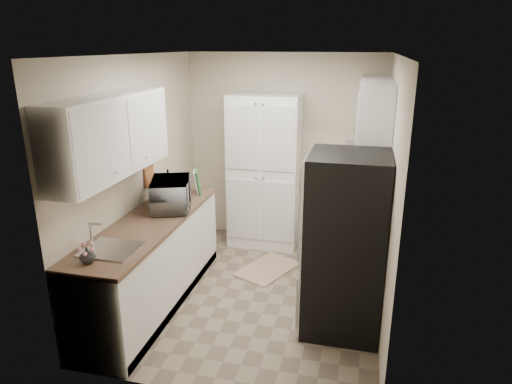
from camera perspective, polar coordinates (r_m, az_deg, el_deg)
ground at (r=5.13m, az=-0.03°, el=-12.35°), size 3.20×3.20×0.00m
room_shell at (r=4.53m, az=-0.29°, el=5.66°), size 2.64×3.24×2.52m
pantry_cabinet at (r=5.97m, az=1.07°, el=2.52°), size 0.90×0.55×2.00m
base_cabinet_left at (r=4.88m, az=-12.78°, el=-8.69°), size 0.60×2.30×0.88m
countertop_left at (r=4.69m, az=-13.16°, el=-3.66°), size 0.63×2.33×0.04m
base_cabinet_right at (r=5.90m, az=12.15°, el=-3.83°), size 0.60×0.80×0.88m
countertop_right at (r=5.75m, az=12.45°, el=0.43°), size 0.63×0.83×0.04m
electric_range at (r=5.15m, az=11.69°, el=-6.66°), size 0.71×0.78×1.13m
refrigerator at (r=4.27m, az=11.07°, el=-6.48°), size 0.70×0.72×1.70m
microwave at (r=4.91m, az=-10.58°, el=-0.28°), size 0.56×0.67×0.32m
wine_bottle at (r=5.40m, az=-10.90°, el=1.12°), size 0.07×0.07×0.27m
flower_vase at (r=3.92m, az=-20.34°, el=-7.43°), size 0.16×0.16×0.13m
cutting_board at (r=5.37m, az=-7.21°, el=1.30°), size 0.10×0.22×0.29m
toaster_oven at (r=5.66m, az=12.89°, el=1.38°), size 0.38×0.42×0.20m
fruit_basket at (r=5.63m, az=13.28°, el=2.88°), size 0.31×0.31×0.11m
kitchen_mat at (r=5.60m, az=1.46°, el=-9.53°), size 0.76×0.90×0.01m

